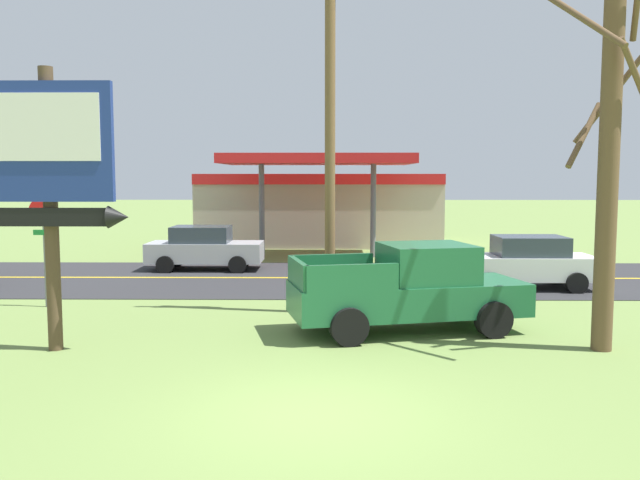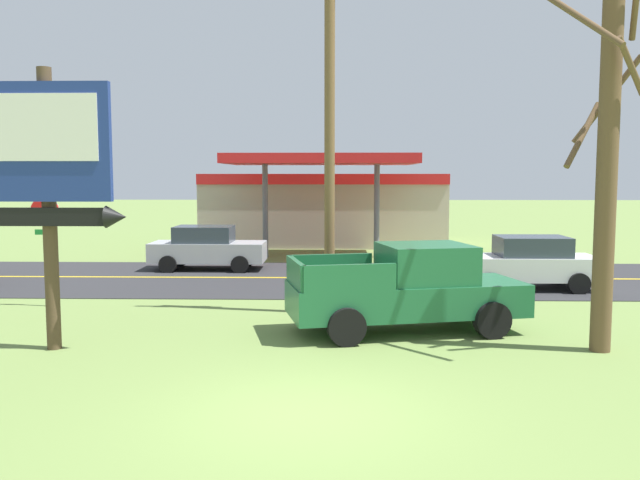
{
  "view_description": "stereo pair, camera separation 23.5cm",
  "coord_description": "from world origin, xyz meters",
  "px_view_note": "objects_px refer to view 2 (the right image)",
  "views": [
    {
      "loc": [
        0.23,
        -9.44,
        3.47
      ],
      "look_at": [
        0.0,
        8.0,
        1.8
      ],
      "focal_mm": 37.26,
      "sensor_mm": 36.0,
      "label": 1
    },
    {
      "loc": [
        0.46,
        -9.44,
        3.47
      ],
      "look_at": [
        0.0,
        8.0,
        1.8
      ],
      "focal_mm": 37.26,
      "sensor_mm": 36.0,
      "label": 2
    }
  ],
  "objects_px": {
    "pickup_green_parked_on_lawn": "(409,289)",
    "car_white_near_lane": "(528,263)",
    "bare_tree": "(607,156)",
    "motel_sign": "(48,167)",
    "utility_pole": "(330,117)",
    "car_silver_mid_lane": "(207,248)",
    "stop_sign": "(46,231)",
    "gas_station": "(324,206)"
  },
  "relations": [
    {
      "from": "gas_station",
      "to": "car_white_near_lane",
      "type": "bearing_deg",
      "value": -64.33
    },
    {
      "from": "car_white_near_lane",
      "to": "car_silver_mid_lane",
      "type": "relative_size",
      "value": 1.0
    },
    {
      "from": "utility_pole",
      "to": "car_white_near_lane",
      "type": "distance_m",
      "value": 8.24
    },
    {
      "from": "stop_sign",
      "to": "pickup_green_parked_on_lawn",
      "type": "height_order",
      "value": "stop_sign"
    },
    {
      "from": "motel_sign",
      "to": "car_silver_mid_lane",
      "type": "distance_m",
      "value": 11.94
    },
    {
      "from": "bare_tree",
      "to": "car_silver_mid_lane",
      "type": "relative_size",
      "value": 1.79
    },
    {
      "from": "gas_station",
      "to": "stop_sign",
      "type": "bearing_deg",
      "value": -112.82
    },
    {
      "from": "pickup_green_parked_on_lawn",
      "to": "stop_sign",
      "type": "bearing_deg",
      "value": 164.12
    },
    {
      "from": "utility_pole",
      "to": "bare_tree",
      "type": "xyz_separation_m",
      "value": [
        5.44,
        -3.55,
        -1.07
      ]
    },
    {
      "from": "gas_station",
      "to": "pickup_green_parked_on_lawn",
      "type": "bearing_deg",
      "value": -83.19
    },
    {
      "from": "bare_tree",
      "to": "motel_sign",
      "type": "bearing_deg",
      "value": -178.62
    },
    {
      "from": "car_white_near_lane",
      "to": "car_silver_mid_lane",
      "type": "bearing_deg",
      "value": 159.53
    },
    {
      "from": "stop_sign",
      "to": "pickup_green_parked_on_lawn",
      "type": "distance_m",
      "value": 9.8
    },
    {
      "from": "utility_pole",
      "to": "gas_station",
      "type": "xyz_separation_m",
      "value": [
        -0.52,
        17.46,
        -2.99
      ]
    },
    {
      "from": "utility_pole",
      "to": "bare_tree",
      "type": "relative_size",
      "value": 1.23
    },
    {
      "from": "car_silver_mid_lane",
      "to": "gas_station",
      "type": "bearing_deg",
      "value": 66.95
    },
    {
      "from": "gas_station",
      "to": "car_silver_mid_lane",
      "type": "bearing_deg",
      "value": -113.05
    },
    {
      "from": "utility_pole",
      "to": "car_white_near_lane",
      "type": "xyz_separation_m",
      "value": [
        6.07,
        3.76,
        -4.1
      ]
    },
    {
      "from": "stop_sign",
      "to": "utility_pole",
      "type": "height_order",
      "value": "utility_pole"
    },
    {
      "from": "motel_sign",
      "to": "car_white_near_lane",
      "type": "relative_size",
      "value": 1.33
    },
    {
      "from": "utility_pole",
      "to": "pickup_green_parked_on_lawn",
      "type": "relative_size",
      "value": 1.68
    },
    {
      "from": "bare_tree",
      "to": "stop_sign",
      "type": "bearing_deg",
      "value": 161.88
    },
    {
      "from": "stop_sign",
      "to": "bare_tree",
      "type": "height_order",
      "value": "bare_tree"
    },
    {
      "from": "bare_tree",
      "to": "gas_station",
      "type": "xyz_separation_m",
      "value": [
        -5.95,
        21.01,
        -1.92
      ]
    },
    {
      "from": "gas_station",
      "to": "car_white_near_lane",
      "type": "distance_m",
      "value": 15.25
    },
    {
      "from": "stop_sign",
      "to": "car_silver_mid_lane",
      "type": "height_order",
      "value": "stop_sign"
    },
    {
      "from": "utility_pole",
      "to": "stop_sign",
      "type": "bearing_deg",
      "value": 174.69
    },
    {
      "from": "bare_tree",
      "to": "car_silver_mid_lane",
      "type": "distance_m",
      "value": 15.45
    },
    {
      "from": "motel_sign",
      "to": "stop_sign",
      "type": "xyz_separation_m",
      "value": [
        -2.11,
        4.52,
        -1.62
      ]
    },
    {
      "from": "gas_station",
      "to": "pickup_green_parked_on_lawn",
      "type": "distance_m",
      "value": 19.59
    },
    {
      "from": "pickup_green_parked_on_lawn",
      "to": "car_white_near_lane",
      "type": "bearing_deg",
      "value": 53.28
    },
    {
      "from": "pickup_green_parked_on_lawn",
      "to": "motel_sign",
      "type": "bearing_deg",
      "value": -165.7
    },
    {
      "from": "motel_sign",
      "to": "pickup_green_parked_on_lawn",
      "type": "xyz_separation_m",
      "value": [
        7.26,
        1.85,
        -2.68
      ]
    },
    {
      "from": "car_white_near_lane",
      "to": "car_silver_mid_lane",
      "type": "distance_m",
      "value": 11.44
    },
    {
      "from": "motel_sign",
      "to": "stop_sign",
      "type": "relative_size",
      "value": 1.9
    },
    {
      "from": "gas_station",
      "to": "car_white_near_lane",
      "type": "relative_size",
      "value": 2.86
    },
    {
      "from": "car_silver_mid_lane",
      "to": "car_white_near_lane",
      "type": "bearing_deg",
      "value": -20.47
    },
    {
      "from": "utility_pole",
      "to": "car_silver_mid_lane",
      "type": "bearing_deg",
      "value": 120.91
    },
    {
      "from": "bare_tree",
      "to": "car_white_near_lane",
      "type": "height_order",
      "value": "bare_tree"
    },
    {
      "from": "utility_pole",
      "to": "car_white_near_lane",
      "type": "relative_size",
      "value": 2.2
    },
    {
      "from": "stop_sign",
      "to": "gas_station",
      "type": "xyz_separation_m",
      "value": [
        7.05,
        16.76,
        -0.08
      ]
    },
    {
      "from": "utility_pole",
      "to": "pickup_green_parked_on_lawn",
      "type": "distance_m",
      "value": 4.78
    }
  ]
}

